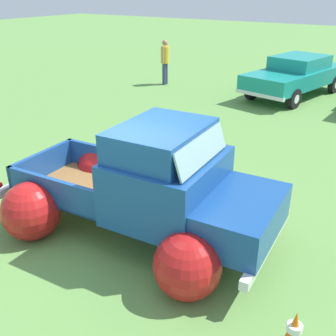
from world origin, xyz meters
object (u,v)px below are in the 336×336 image
(show_car_0, at_px, (296,74))
(spectator_0, at_px, (165,59))
(vintage_pickup_truck, at_px, (153,195))
(lane_cone_1, at_px, (293,335))
(lane_cone_0, at_px, (208,165))

(show_car_0, height_order, spectator_0, spectator_0)
(vintage_pickup_truck, bearing_deg, lane_cone_1, -26.76)
(show_car_0, bearing_deg, vintage_pickup_truck, 16.86)
(show_car_0, distance_m, lane_cone_1, 11.92)
(lane_cone_0, bearing_deg, lane_cone_1, -50.71)
(show_car_0, xyz_separation_m, lane_cone_0, (0.58, -7.91, -0.47))
(vintage_pickup_truck, bearing_deg, show_car_0, 90.88)
(spectator_0, xyz_separation_m, lane_cone_0, (5.60, -6.89, -0.70))
(show_car_0, relative_size, lane_cone_0, 7.89)
(vintage_pickup_truck, relative_size, spectator_0, 2.67)
(vintage_pickup_truck, distance_m, lane_cone_1, 2.87)
(lane_cone_1, bearing_deg, vintage_pickup_truck, 156.95)
(vintage_pickup_truck, relative_size, lane_cone_0, 7.51)
(vintage_pickup_truck, xyz_separation_m, lane_cone_1, (2.61, -1.11, -0.45))
(show_car_0, height_order, lane_cone_1, show_car_0)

